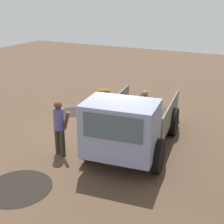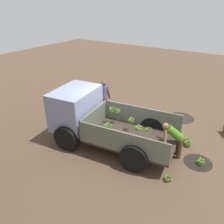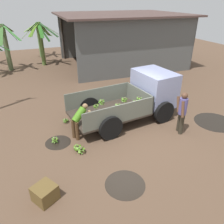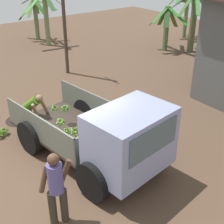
{
  "view_description": "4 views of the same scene",
  "coord_description": "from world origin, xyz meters",
  "px_view_note": "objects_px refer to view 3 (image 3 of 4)",
  "views": [
    {
      "loc": [
        8.48,
        4.16,
        4.56
      ],
      "look_at": [
        0.21,
        -0.05,
        1.06
      ],
      "focal_mm": 50.0,
      "sensor_mm": 36.0,
      "label": 1
    },
    {
      "loc": [
        -3.71,
        6.47,
        4.92
      ],
      "look_at": [
        0.38,
        0.21,
        1.07
      ],
      "focal_mm": 35.0,
      "sensor_mm": 36.0,
      "label": 2
    },
    {
      "loc": [
        -3.58,
        -6.95,
        4.81
      ],
      "look_at": [
        -0.87,
        -0.13,
        0.95
      ],
      "focal_mm": 35.0,
      "sensor_mm": 36.0,
      "label": 3
    },
    {
      "loc": [
        6.1,
        -3.05,
        5.11
      ],
      "look_at": [
        0.62,
        1.13,
        1.46
      ],
      "focal_mm": 50.0,
      "sensor_mm": 36.0,
      "label": 4
    }
  ],
  "objects_px": {
    "cargo_truck": "(144,94)",
    "banana_bunch_on_ground_1": "(66,120)",
    "banana_bunch_on_ground_0": "(55,140)",
    "banana_bunch_on_ground_2": "(77,147)",
    "banana_bunch_on_ground_3": "(81,150)",
    "wooden_crate_0": "(45,193)",
    "person_foreground_visitor": "(182,111)",
    "person_worker_loading": "(79,119)"
  },
  "relations": [
    {
      "from": "person_foreground_visitor",
      "to": "wooden_crate_0",
      "type": "distance_m",
      "value": 5.61
    },
    {
      "from": "person_worker_loading",
      "to": "banana_bunch_on_ground_2",
      "type": "distance_m",
      "value": 1.11
    },
    {
      "from": "banana_bunch_on_ground_0",
      "to": "banana_bunch_on_ground_2",
      "type": "height_order",
      "value": "banana_bunch_on_ground_0"
    },
    {
      "from": "cargo_truck",
      "to": "banana_bunch_on_ground_0",
      "type": "bearing_deg",
      "value": -176.73
    },
    {
      "from": "person_foreground_visitor",
      "to": "banana_bunch_on_ground_1",
      "type": "distance_m",
      "value": 4.82
    },
    {
      "from": "banana_bunch_on_ground_0",
      "to": "banana_bunch_on_ground_3",
      "type": "bearing_deg",
      "value": -52.43
    },
    {
      "from": "banana_bunch_on_ground_3",
      "to": "wooden_crate_0",
      "type": "height_order",
      "value": "wooden_crate_0"
    },
    {
      "from": "cargo_truck",
      "to": "person_worker_loading",
      "type": "bearing_deg",
      "value": -174.68
    },
    {
      "from": "banana_bunch_on_ground_2",
      "to": "wooden_crate_0",
      "type": "height_order",
      "value": "wooden_crate_0"
    },
    {
      "from": "cargo_truck",
      "to": "banana_bunch_on_ground_2",
      "type": "distance_m",
      "value": 3.91
    },
    {
      "from": "wooden_crate_0",
      "to": "banana_bunch_on_ground_1",
      "type": "bearing_deg",
      "value": 71.49
    },
    {
      "from": "banana_bunch_on_ground_1",
      "to": "person_worker_loading",
      "type": "bearing_deg",
      "value": -75.28
    },
    {
      "from": "banana_bunch_on_ground_2",
      "to": "banana_bunch_on_ground_3",
      "type": "relative_size",
      "value": 1.02
    },
    {
      "from": "cargo_truck",
      "to": "wooden_crate_0",
      "type": "relative_size",
      "value": 8.64
    },
    {
      "from": "banana_bunch_on_ground_3",
      "to": "cargo_truck",
      "type": "bearing_deg",
      "value": 27.34
    },
    {
      "from": "cargo_truck",
      "to": "person_worker_loading",
      "type": "distance_m",
      "value": 3.23
    },
    {
      "from": "person_foreground_visitor",
      "to": "banana_bunch_on_ground_3",
      "type": "xyz_separation_m",
      "value": [
        -3.99,
        0.14,
        -0.82
      ]
    },
    {
      "from": "person_foreground_visitor",
      "to": "banana_bunch_on_ground_0",
      "type": "bearing_deg",
      "value": 3.92
    },
    {
      "from": "person_worker_loading",
      "to": "banana_bunch_on_ground_2",
      "type": "bearing_deg",
      "value": -136.36
    },
    {
      "from": "banana_bunch_on_ground_1",
      "to": "banana_bunch_on_ground_2",
      "type": "bearing_deg",
      "value": -89.88
    },
    {
      "from": "cargo_truck",
      "to": "banana_bunch_on_ground_1",
      "type": "bearing_deg",
      "value": 163.87
    },
    {
      "from": "person_foreground_visitor",
      "to": "person_worker_loading",
      "type": "height_order",
      "value": "person_foreground_visitor"
    },
    {
      "from": "banana_bunch_on_ground_0",
      "to": "banana_bunch_on_ground_2",
      "type": "distance_m",
      "value": 1.03
    },
    {
      "from": "person_worker_loading",
      "to": "banana_bunch_on_ground_0",
      "type": "height_order",
      "value": "person_worker_loading"
    },
    {
      "from": "cargo_truck",
      "to": "banana_bunch_on_ground_1",
      "type": "distance_m",
      "value": 3.63
    },
    {
      "from": "person_worker_loading",
      "to": "banana_bunch_on_ground_1",
      "type": "bearing_deg",
      "value": 78.96
    },
    {
      "from": "cargo_truck",
      "to": "person_foreground_visitor",
      "type": "relative_size",
      "value": 2.78
    },
    {
      "from": "person_foreground_visitor",
      "to": "banana_bunch_on_ground_1",
      "type": "xyz_separation_m",
      "value": [
        -4.08,
        2.43,
        -0.84
      ]
    },
    {
      "from": "banana_bunch_on_ground_0",
      "to": "person_worker_loading",
      "type": "bearing_deg",
      "value": 3.92
    },
    {
      "from": "banana_bunch_on_ground_2",
      "to": "wooden_crate_0",
      "type": "xyz_separation_m",
      "value": [
        -1.3,
        -1.76,
        0.1
      ]
    },
    {
      "from": "banana_bunch_on_ground_0",
      "to": "wooden_crate_0",
      "type": "relative_size",
      "value": 0.49
    },
    {
      "from": "person_foreground_visitor",
      "to": "banana_bunch_on_ground_0",
      "type": "distance_m",
      "value": 4.94
    },
    {
      "from": "banana_bunch_on_ground_1",
      "to": "banana_bunch_on_ground_2",
      "type": "xyz_separation_m",
      "value": [
        0.0,
        -2.1,
        0.02
      ]
    },
    {
      "from": "cargo_truck",
      "to": "banana_bunch_on_ground_1",
      "type": "relative_size",
      "value": 17.92
    },
    {
      "from": "banana_bunch_on_ground_0",
      "to": "cargo_truck",
      "type": "bearing_deg",
      "value": 10.62
    },
    {
      "from": "wooden_crate_0",
      "to": "banana_bunch_on_ground_3",
      "type": "bearing_deg",
      "value": 48.75
    },
    {
      "from": "person_worker_loading",
      "to": "person_foreground_visitor",
      "type": "bearing_deg",
      "value": -43.25
    },
    {
      "from": "person_foreground_visitor",
      "to": "wooden_crate_0",
      "type": "height_order",
      "value": "person_foreground_visitor"
    },
    {
      "from": "wooden_crate_0",
      "to": "banana_bunch_on_ground_2",
      "type": "bearing_deg",
      "value": 53.62
    },
    {
      "from": "wooden_crate_0",
      "to": "banana_bunch_on_ground_0",
      "type": "bearing_deg",
      "value": 76.04
    },
    {
      "from": "cargo_truck",
      "to": "wooden_crate_0",
      "type": "height_order",
      "value": "cargo_truck"
    },
    {
      "from": "banana_bunch_on_ground_0",
      "to": "banana_bunch_on_ground_1",
      "type": "bearing_deg",
      "value": 63.31
    }
  ]
}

